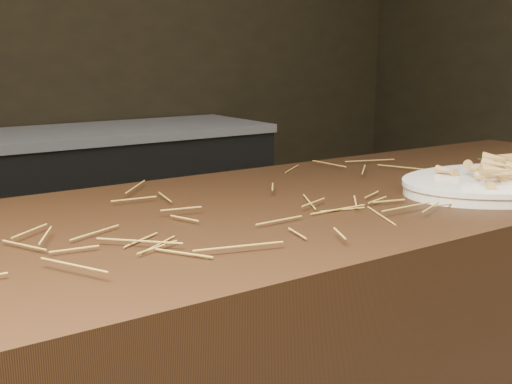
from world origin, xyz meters
TOP-DOWN VIEW (x-y plane):
  - back_counter at (0.30, 2.18)m, footprint 1.82×0.62m
  - straw_bedding at (0.00, 0.30)m, footprint 1.40×0.60m
  - serving_platter at (0.53, 0.13)m, footprint 0.51×0.38m
  - roasted_veg_heap at (0.53, 0.13)m, footprint 0.25×0.20m

SIDE VIEW (x-z plane):
  - back_counter at x=0.30m, z-range 0.00..0.84m
  - straw_bedding at x=0.00m, z-range 0.90..0.92m
  - serving_platter at x=0.53m, z-range 0.90..0.92m
  - roasted_veg_heap at x=0.53m, z-range 0.92..0.98m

